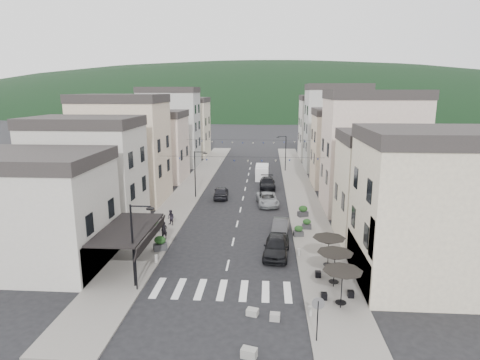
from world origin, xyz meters
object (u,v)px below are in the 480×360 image
object	(u,v)px
parked_car_a	(276,246)
pedestrian_b	(171,218)
pedestrian_a	(164,230)
parked_car_e	(221,192)
parked_car_c	(267,199)
parked_car_b	(281,227)
delivery_van	(262,172)
parked_car_d	(267,183)

from	to	relation	value
parked_car_a	pedestrian_b	world-z (taller)	parked_car_a
pedestrian_a	parked_car_e	bearing A→B (deg)	84.37
parked_car_c	pedestrian_a	world-z (taller)	pedestrian_a
parked_car_b	pedestrian_b	world-z (taller)	pedestrian_b
delivery_van	pedestrian_b	size ratio (longest dim) A/B	3.10
pedestrian_b	parked_car_a	bearing A→B (deg)	-0.64
parked_car_c	pedestrian_b	size ratio (longest dim) A/B	3.31
parked_car_b	parked_car_c	world-z (taller)	parked_car_c
parked_car_a	parked_car_c	bearing A→B (deg)	98.33
parked_car_e	pedestrian_b	xyz separation A→B (m)	(-3.82, -11.10, 0.14)
parked_car_b	delivery_van	size ratio (longest dim) A/B	0.87
parked_car_c	parked_car_e	size ratio (longest dim) A/B	1.16
parked_car_c	parked_car_b	bearing A→B (deg)	-89.59
delivery_van	pedestrian_a	bearing A→B (deg)	-106.89
pedestrian_a	delivery_van	bearing A→B (deg)	79.86
parked_car_c	parked_car_d	world-z (taller)	parked_car_d
delivery_van	pedestrian_b	world-z (taller)	delivery_van
parked_car_c	pedestrian_a	bearing A→B (deg)	-134.86
parked_car_d	pedestrian_b	world-z (taller)	pedestrian_b
parked_car_e	delivery_van	xyz separation A→B (m)	(5.05, 11.74, 0.37)
parked_car_b	parked_car_d	bearing A→B (deg)	100.35
parked_car_a	parked_car_b	size ratio (longest dim) A/B	1.18
parked_car_b	parked_car_c	distance (m)	9.86
parked_car_a	parked_car_b	world-z (taller)	parked_car_a
parked_car_b	pedestrian_b	xyz separation A→B (m)	(-10.98, 1.45, 0.21)
parked_car_c	pedestrian_a	size ratio (longest dim) A/B	3.20
parked_car_b	parked_car_d	distance (m)	18.10
delivery_van	parked_car_e	bearing A→B (deg)	-112.29
parked_car_d	pedestrian_a	bearing A→B (deg)	-116.44
parked_car_d	delivery_van	world-z (taller)	delivery_van
parked_car_e	pedestrian_b	world-z (taller)	pedestrian_b
parked_car_d	pedestrian_a	size ratio (longest dim) A/B	3.23
parked_car_b	parked_car_e	bearing A→B (deg)	125.99
parked_car_c	pedestrian_a	xyz separation A→B (m)	(-9.42, -12.11, 0.21)
delivery_van	parked_car_b	bearing A→B (deg)	-84.05
parked_car_e	delivery_van	bearing A→B (deg)	-116.95
parked_car_d	parked_car_a	bearing A→B (deg)	-89.75
parked_car_d	pedestrian_b	xyz separation A→B (m)	(-9.70, -16.60, 0.14)
parked_car_b	pedestrian_a	world-z (taller)	pedestrian_a
delivery_van	pedestrian_a	size ratio (longest dim) A/B	3.00
parked_car_e	delivery_van	world-z (taller)	delivery_van
parked_car_c	parked_car_e	distance (m)	6.50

